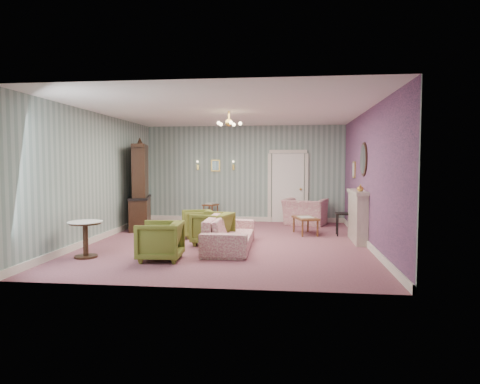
# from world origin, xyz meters

# --- Properties ---
(floor) EXTENTS (7.00, 7.00, 0.00)m
(floor) POSITION_xyz_m (0.00, 0.00, 0.00)
(floor) COLOR #915463
(floor) RESTS_ON ground
(ceiling) EXTENTS (7.00, 7.00, 0.00)m
(ceiling) POSITION_xyz_m (0.00, 0.00, 2.90)
(ceiling) COLOR white
(ceiling) RESTS_ON ground
(wall_back) EXTENTS (6.00, 0.00, 6.00)m
(wall_back) POSITION_xyz_m (0.00, 3.50, 1.45)
(wall_back) COLOR gray
(wall_back) RESTS_ON ground
(wall_front) EXTENTS (6.00, 0.00, 6.00)m
(wall_front) POSITION_xyz_m (0.00, -3.50, 1.45)
(wall_front) COLOR gray
(wall_front) RESTS_ON ground
(wall_left) EXTENTS (0.00, 7.00, 7.00)m
(wall_left) POSITION_xyz_m (-3.00, 0.00, 1.45)
(wall_left) COLOR gray
(wall_left) RESTS_ON ground
(wall_right) EXTENTS (0.00, 7.00, 7.00)m
(wall_right) POSITION_xyz_m (3.00, 0.00, 1.45)
(wall_right) COLOR gray
(wall_right) RESTS_ON ground
(wall_right_floral) EXTENTS (0.00, 7.00, 7.00)m
(wall_right_floral) POSITION_xyz_m (2.98, 0.00, 1.45)
(wall_right_floral) COLOR #B95C8D
(wall_right_floral) RESTS_ON ground
(door) EXTENTS (1.12, 0.12, 2.16)m
(door) POSITION_xyz_m (1.30, 3.46, 1.08)
(door) COLOR white
(door) RESTS_ON floor
(olive_chair_a) EXTENTS (0.76, 0.81, 0.78)m
(olive_chair_a) POSITION_xyz_m (-1.00, -1.89, 0.39)
(olive_chair_a) COLOR olive
(olive_chair_a) RESTS_ON floor
(olive_chair_b) EXTENTS (0.87, 0.91, 0.78)m
(olive_chair_b) POSITION_xyz_m (-0.31, -0.34, 0.39)
(olive_chair_b) COLOR olive
(olive_chair_b) RESTS_ON floor
(olive_chair_c) EXTENTS (0.85, 0.87, 0.72)m
(olive_chair_c) POSITION_xyz_m (-0.84, 0.57, 0.36)
(olive_chair_c) COLOR olive
(olive_chair_c) RESTS_ON floor
(sofa_chintz) EXTENTS (0.69, 2.27, 0.88)m
(sofa_chintz) POSITION_xyz_m (0.11, -0.63, 0.44)
(sofa_chintz) COLOR #A3425E
(sofa_chintz) RESTS_ON floor
(wingback_chair) EXTENTS (1.32, 1.06, 1.00)m
(wingback_chair) POSITION_xyz_m (1.80, 2.92, 0.50)
(wingback_chair) COLOR #A3425E
(wingback_chair) RESTS_ON floor
(dresser) EXTENTS (0.85, 1.52, 2.40)m
(dresser) POSITION_xyz_m (-2.65, 1.66, 1.20)
(dresser) COLOR black
(dresser) RESTS_ON floor
(fireplace) EXTENTS (0.30, 1.40, 1.16)m
(fireplace) POSITION_xyz_m (2.86, 0.40, 0.58)
(fireplace) COLOR beige
(fireplace) RESTS_ON floor
(mantel_vase) EXTENTS (0.15, 0.15, 0.15)m
(mantel_vase) POSITION_xyz_m (2.84, 0.00, 1.23)
(mantel_vase) COLOR gold
(mantel_vase) RESTS_ON fireplace
(oval_mirror) EXTENTS (0.04, 0.76, 0.84)m
(oval_mirror) POSITION_xyz_m (2.96, 0.40, 1.85)
(oval_mirror) COLOR white
(oval_mirror) RESTS_ON wall_right
(framed_print) EXTENTS (0.04, 0.34, 0.42)m
(framed_print) POSITION_xyz_m (2.97, 1.75, 1.60)
(framed_print) COLOR gold
(framed_print) RESTS_ON wall_right
(coffee_table) EXTENTS (0.69, 0.95, 0.43)m
(coffee_table) POSITION_xyz_m (1.74, 1.27, 0.22)
(coffee_table) COLOR brown
(coffee_table) RESTS_ON floor
(side_table_black) EXTENTS (0.39, 0.39, 0.56)m
(side_table_black) POSITION_xyz_m (2.65, 1.16, 0.28)
(side_table_black) COLOR black
(side_table_black) RESTS_ON floor
(pedestal_table) EXTENTS (0.77, 0.77, 0.69)m
(pedestal_table) POSITION_xyz_m (-2.45, -1.83, 0.34)
(pedestal_table) COLOR black
(pedestal_table) RESTS_ON floor
(nesting_table) EXTENTS (0.47, 0.54, 0.60)m
(nesting_table) POSITION_xyz_m (-0.99, 3.09, 0.30)
(nesting_table) COLOR brown
(nesting_table) RESTS_ON floor
(gilt_mirror_back) EXTENTS (0.28, 0.06, 0.36)m
(gilt_mirror_back) POSITION_xyz_m (-0.90, 3.46, 1.70)
(gilt_mirror_back) COLOR gold
(gilt_mirror_back) RESTS_ON wall_back
(sconce_left) EXTENTS (0.16, 0.12, 0.30)m
(sconce_left) POSITION_xyz_m (-1.45, 3.44, 1.70)
(sconce_left) COLOR gold
(sconce_left) RESTS_ON wall_back
(sconce_right) EXTENTS (0.16, 0.12, 0.30)m
(sconce_right) POSITION_xyz_m (-0.35, 3.44, 1.70)
(sconce_right) COLOR gold
(sconce_right) RESTS_ON wall_back
(chandelier) EXTENTS (0.56, 0.56, 0.36)m
(chandelier) POSITION_xyz_m (0.00, 0.00, 2.63)
(chandelier) COLOR gold
(chandelier) RESTS_ON ceiling
(burgundy_cushion) EXTENTS (0.41, 0.28, 0.39)m
(burgundy_cushion) POSITION_xyz_m (1.75, 2.77, 0.48)
(burgundy_cushion) COLOR maroon
(burgundy_cushion) RESTS_ON wingback_chair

